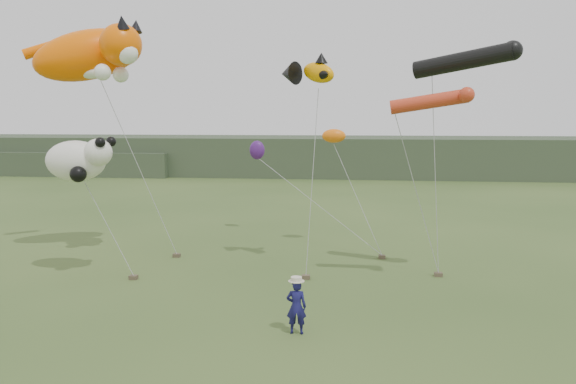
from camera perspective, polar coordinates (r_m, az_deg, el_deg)
The scene contains 9 objects.
ground at distance 17.36m, azimuth 1.53°, elevation -12.95°, with size 120.00×120.00×0.00m, color #385123.
headland at distance 61.20m, azimuth 2.53°, elevation 3.66°, with size 90.00×13.00×4.00m.
festival_attendant at distance 16.16m, azimuth 0.85°, elevation -11.59°, with size 0.57×0.37×1.56m, color #16154F.
sandbag_anchors at distance 22.84m, azimuth -0.10°, elevation -7.68°, with size 11.84×4.55×0.15m.
cat_kite at distance 25.75m, azimuth -19.04°, elevation 13.15°, with size 6.10×4.00×3.09m.
fish_kite at distance 22.36m, azimuth 2.00°, elevation 12.06°, with size 2.57×1.66×1.30m.
tube_kites at distance 21.30m, azimuth 17.15°, elevation 11.64°, with size 4.58×2.83×2.56m.
panda_kite at distance 22.67m, azimuth -20.45°, elevation 3.06°, with size 2.74×1.77×1.70m.
misc_kites at distance 27.93m, azimuth 0.60°, elevation 4.97°, with size 5.10×3.45×1.67m.
Camera 1 is at (1.49, -16.19, 6.08)m, focal length 35.00 mm.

